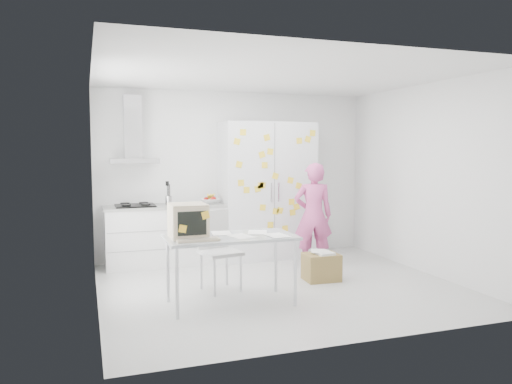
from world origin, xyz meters
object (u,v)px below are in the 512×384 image
object	(u,v)px
chair	(218,245)
cardboard_box	(321,267)
desk	(204,228)
person	(313,215)

from	to	relation	value
chair	cardboard_box	xyz separation A→B (m)	(1.43, -0.05, -0.38)
desk	cardboard_box	xyz separation A→B (m)	(1.74, 0.55, -0.70)
person	chair	size ratio (longest dim) A/B	1.57
chair	person	bearing A→B (deg)	9.84
person	desk	xyz separation A→B (m)	(-1.97, -1.29, 0.10)
person	desk	world-z (taller)	person
chair	cardboard_box	bearing A→B (deg)	-14.65
person	cardboard_box	bearing A→B (deg)	89.58
desk	person	bearing A→B (deg)	33.22
cardboard_box	chair	bearing A→B (deg)	178.20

